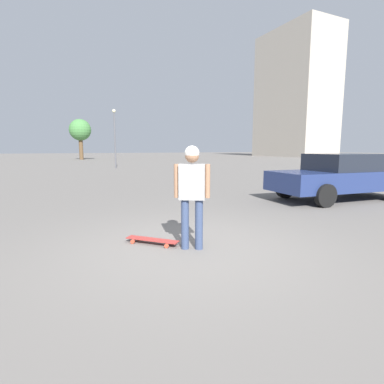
# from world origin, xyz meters

# --- Properties ---
(ground_plane) EXTENTS (220.00, 220.00, 0.00)m
(ground_plane) POSITION_xyz_m (0.00, 0.00, 0.00)
(ground_plane) COLOR slate
(person) EXTENTS (0.38, 0.50, 1.64)m
(person) POSITION_xyz_m (0.00, 0.00, 1.01)
(person) COLOR #38476B
(person) RESTS_ON ground_plane
(skateboard) EXTENTS (0.80, 0.77, 0.08)m
(skateboard) POSITION_xyz_m (-0.51, -0.50, 0.07)
(skateboard) COLOR #A5332D
(skateboard) RESTS_ON ground_plane
(car_parked_near) EXTENTS (2.22, 4.61, 1.43)m
(car_parked_near) POSITION_xyz_m (-2.22, 6.26, 0.74)
(car_parked_near) COLOR navy
(car_parked_near) RESTS_ON ground_plane
(building_block_distant) EXTENTS (15.58, 9.31, 25.11)m
(building_block_distant) POSITION_xyz_m (-44.05, 45.01, 12.55)
(building_block_distant) COLOR #B2A899
(building_block_distant) RESTS_ON ground_plane
(tree_distant) EXTENTS (3.07, 3.07, 5.82)m
(tree_distant) POSITION_xyz_m (-42.58, 2.63, 4.19)
(tree_distant) COLOR brown
(tree_distant) RESTS_ON ground_plane
(lamp_post) EXTENTS (0.28, 0.28, 4.67)m
(lamp_post) POSITION_xyz_m (-20.34, 3.01, 2.80)
(lamp_post) COLOR #59595E
(lamp_post) RESTS_ON ground_plane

